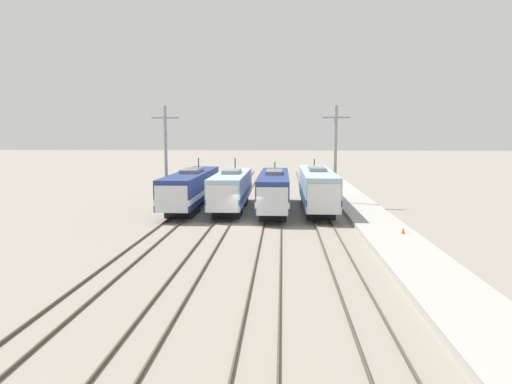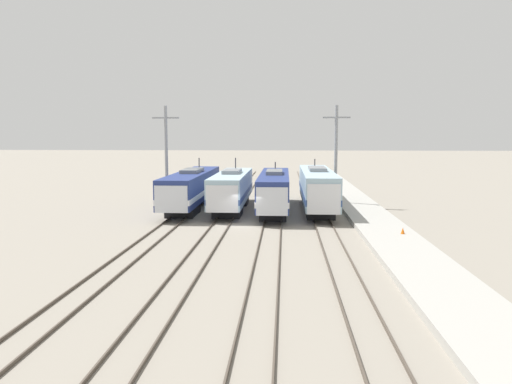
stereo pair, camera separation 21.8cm
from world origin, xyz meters
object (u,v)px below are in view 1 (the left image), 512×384
at_px(locomotive_center_left, 231,189).
at_px(catenary_tower_left, 166,154).
at_px(locomotive_far_left, 191,188).
at_px(traffic_cone, 403,231).
at_px(locomotive_center_right, 274,190).
at_px(locomotive_far_right, 317,188).
at_px(catenary_tower_right, 335,154).

bearing_deg(locomotive_center_left, catenary_tower_left, 153.45).
xyz_separation_m(locomotive_far_left, locomotive_center_left, (4.23, -1.08, 0.01)).
distance_m(locomotive_far_left, traffic_cone, 22.91).
relative_size(locomotive_center_left, locomotive_center_right, 0.92).
distance_m(locomotive_far_right, catenary_tower_left, 16.46).
bearing_deg(locomotive_far_left, catenary_tower_right, 9.98).
bearing_deg(locomotive_far_left, traffic_cone, -38.31).
bearing_deg(locomotive_far_left, locomotive_far_right, -2.22).
distance_m(locomotive_center_left, catenary_tower_right, 11.67).
bearing_deg(catenary_tower_right, locomotive_center_right, -145.37).
bearing_deg(catenary_tower_right, locomotive_far_left, -170.02).
bearing_deg(traffic_cone, catenary_tower_right, 100.70).
bearing_deg(catenary_tower_left, locomotive_far_right, -11.05).
height_order(locomotive_far_left, locomotive_center_left, locomotive_center_left).
relative_size(locomotive_center_left, catenary_tower_right, 1.54).
relative_size(catenary_tower_left, traffic_cone, 23.08).
height_order(locomotive_center_left, catenary_tower_right, catenary_tower_right).
distance_m(locomotive_center_right, locomotive_far_right, 4.42).
height_order(locomotive_far_left, catenary_tower_right, catenary_tower_right).
bearing_deg(traffic_cone, locomotive_far_right, 111.01).
bearing_deg(locomotive_far_left, locomotive_center_right, -11.77).
bearing_deg(locomotive_far_right, locomotive_center_right, -163.29).
xyz_separation_m(locomotive_center_right, catenary_tower_right, (6.32, 4.36, 3.39)).
distance_m(catenary_tower_left, traffic_cone, 27.37).
relative_size(catenary_tower_left, catenary_tower_right, 1.00).
bearing_deg(catenary_tower_left, locomotive_center_right, -20.61).
bearing_deg(locomotive_center_right, catenary_tower_left, 159.39).
relative_size(locomotive_far_right, catenary_tower_right, 1.77).
bearing_deg(locomotive_center_right, locomotive_far_left, 168.23).
distance_m(locomotive_center_left, catenary_tower_left, 8.91).
xyz_separation_m(catenary_tower_left, catenary_tower_right, (17.91, 0.00, 0.00)).
height_order(locomotive_center_left, traffic_cone, locomotive_center_left).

